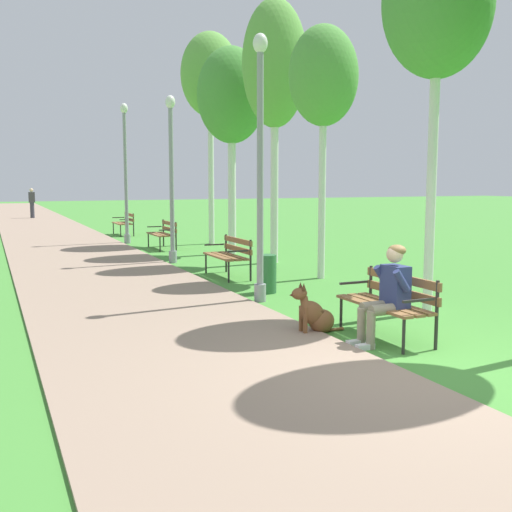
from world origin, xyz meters
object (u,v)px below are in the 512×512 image
Objects in this scene: lamp_post_mid at (172,177)px; birch_tree_second at (438,5)px; lamp_post_far at (126,172)px; birch_tree_fifth at (232,97)px; birch_tree_third at (324,78)px; birch_tree_sixth at (210,76)px; park_bench_furthest at (125,222)px; lamp_post_near at (260,166)px; park_bench_near at (390,299)px; park_bench_far at (164,232)px; litter_bin at (267,274)px; person_seated_on_near_bench at (388,291)px; birch_tree_fourth at (275,66)px; park_bench_mid at (230,253)px; dog_brown at (315,314)px; pedestrian_distant at (32,203)px.

lamp_post_mid is 7.85m from birch_tree_second.
birch_tree_fifth is (2.12, -3.96, 1.99)m from lamp_post_far.
birch_tree_third is 0.77× the size of birch_tree_sixth.
birch_tree_fifth is at bearing 89.35° from birch_tree_second.
birch_tree_fifth is (1.55, -7.09, 3.81)m from park_bench_furthest.
lamp_post_near is 1.07× the size of lamp_post_mid.
park_bench_far is (0.10, 11.32, 0.00)m from park_bench_near.
litter_bin is (-1.68, -5.91, -3.97)m from birch_tree_fifth.
birch_tree_fourth is at bearing 74.86° from person_seated_on_near_bench.
birch_tree_sixth is at bearing 80.17° from person_seated_on_near_bench.
lamp_post_mid is at bearing 89.76° from lamp_post_near.
litter_bin is at bearing -91.87° from park_bench_mid.
lamp_post_far is 4.08m from birch_tree_sixth.
lamp_post_mid is 0.79× the size of birch_tree_third.
lamp_post_far is 9.26m from birch_tree_third.
birch_tree_fourth reaches higher than litter_bin.
lamp_post_far is (0.22, 12.84, 2.07)m from dog_brown.
lamp_post_mid is 4.65m from birch_tree_third.
pedestrian_distant is (-2.26, 28.96, 0.16)m from person_seated_on_near_bench.
park_bench_near is 1.00× the size of park_bench_mid.
birch_tree_second is 1.01× the size of birch_tree_fifth.
birch_tree_sixth is at bearing 76.68° from litter_bin.
dog_brown is 3.05m from lamp_post_near.
dog_brown is 0.50× the size of pedestrian_distant.
lamp_post_near is (-0.56, -13.68, 1.76)m from park_bench_furthest.
lamp_post_far is 6.43× the size of litter_bin.
person_seated_on_near_bench is 13.77m from lamp_post_far.
lamp_post_near is 0.85× the size of birch_tree_third.
birch_tree_sixth reaches higher than park_bench_far.
birch_tree_fifth is at bearing -61.81° from lamp_post_far.
park_bench_far is 5.24m from birch_tree_sixth.
park_bench_furthest reaches higher than litter_bin.
park_bench_near is at bearing -89.63° from park_bench_mid.
litter_bin is at bearing 57.29° from lamp_post_near.
park_bench_furthest is 0.26× the size of birch_tree_fifth.
lamp_post_far is 7.08m from birch_tree_fourth.
lamp_post_mid is at bearing 93.60° from park_bench_near.
park_bench_far is 11.57m from person_seated_on_near_bench.
park_bench_far is at bearing 78.75° from lamp_post_mid.
lamp_post_mid is at bearing -84.58° from pedestrian_distant.
birch_tree_sixth is (2.16, 12.47, 4.65)m from person_seated_on_near_bench.
birch_tree_fourth reaches higher than pedestrian_distant.
birch_tree_fourth is at bearing -69.20° from lamp_post_far.
birch_tree_third is (2.17, -3.60, 1.98)m from lamp_post_mid.
birch_tree_third is at bearing 38.41° from lamp_post_near.
lamp_post_mid is 5.00m from litter_bin.
birch_tree_fourth is (1.81, 7.22, 4.28)m from park_bench_near.
lamp_post_near is at bearing -122.71° from litter_bin.
birch_tree_fifth is 3.44× the size of pedestrian_distant.
park_bench_near is at bearing -88.39° from litter_bin.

